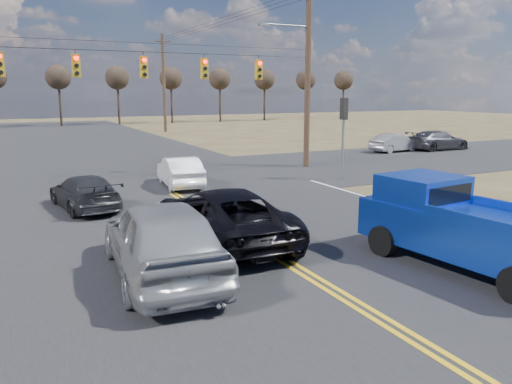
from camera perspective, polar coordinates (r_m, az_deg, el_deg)
name	(u,v)px	position (r m, az deg, el deg)	size (l,w,h in m)	color
ground	(417,343)	(9.28, 17.93, -16.07)	(160.00, 160.00, 0.00)	brown
road_main	(207,215)	(17.37, -5.59, -2.61)	(14.00, 120.00, 0.02)	#28282B
road_cross	(149,179)	(24.86, -12.17, 1.45)	(120.00, 12.00, 0.02)	#28282B
signal_gantry	(156,72)	(24.44, -11.38, 13.25)	(19.60, 4.83, 10.00)	#473323
utility_poles	(149,68)	(23.56, -12.09, 13.69)	(19.60, 58.32, 10.00)	#473323
treeline	(108,67)	(33.30, -16.53, 13.56)	(87.00, 117.80, 7.40)	#33261C
pickup_truck	(463,227)	(12.98, 22.61, -3.68)	(2.70, 5.74, 2.08)	black
silver_suv	(162,238)	(11.58, -10.71, -5.19)	(2.18, 5.43, 1.85)	#929599
black_suv	(222,216)	(13.91, -3.90, -2.77)	(2.63, 5.70, 1.58)	black
white_car_queue	(180,172)	(22.59, -8.69, 2.32)	(1.42, 4.08, 1.34)	white
dgrey_car_queue	(84,192)	(19.07, -19.01, -0.02)	(1.73, 4.26, 1.24)	#2C2D30
cross_car_east_near	(395,143)	(36.58, 15.61, 5.43)	(3.87, 1.35, 1.27)	gray
cross_car_east_far	(438,140)	(38.73, 20.09, 5.56)	(4.85, 1.97, 1.41)	#36363B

